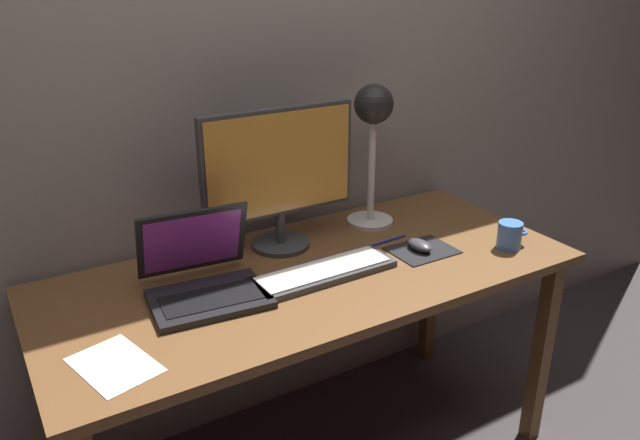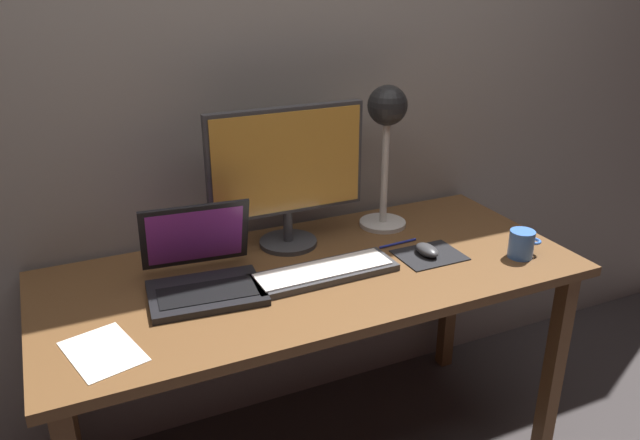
# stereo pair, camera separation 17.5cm
# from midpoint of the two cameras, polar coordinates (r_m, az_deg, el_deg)

# --- Properties ---
(back_wall) EXTENTS (4.80, 0.06, 2.60)m
(back_wall) POSITION_cam_midpoint_polar(r_m,az_deg,el_deg) (2.05, -9.19, 14.01)
(back_wall) COLOR gray
(back_wall) RESTS_ON ground
(desk) EXTENTS (1.60, 0.70, 0.74)m
(desk) POSITION_cam_midpoint_polar(r_m,az_deg,el_deg) (1.91, -3.39, -6.75)
(desk) COLOR brown
(desk) RESTS_ON ground
(monitor) EXTENTS (0.51, 0.19, 0.45)m
(monitor) POSITION_cam_midpoint_polar(r_m,az_deg,el_deg) (1.94, -6.40, 4.46)
(monitor) COLOR #38383A
(monitor) RESTS_ON desk
(keyboard_main) EXTENTS (0.44, 0.15, 0.03)m
(keyboard_main) POSITION_cam_midpoint_polar(r_m,az_deg,el_deg) (1.84, -2.43, -4.82)
(keyboard_main) COLOR #38383A
(keyboard_main) RESTS_ON desk
(laptop) EXTENTS (0.34, 0.33, 0.23)m
(laptop) POSITION_cam_midpoint_polar(r_m,az_deg,el_deg) (1.78, -13.56, -4.58)
(laptop) COLOR black
(laptop) RESTS_ON desk
(desk_lamp) EXTENTS (0.16, 0.16, 0.49)m
(desk_lamp) POSITION_cam_midpoint_polar(r_m,az_deg,el_deg) (2.09, 2.46, 8.58)
(desk_lamp) COLOR beige
(desk_lamp) RESTS_ON desk
(mousepad) EXTENTS (0.20, 0.16, 0.00)m
(mousepad) POSITION_cam_midpoint_polar(r_m,az_deg,el_deg) (2.01, 6.85, -2.81)
(mousepad) COLOR black
(mousepad) RESTS_ON desk
(mouse) EXTENTS (0.06, 0.10, 0.03)m
(mouse) POSITION_cam_midpoint_polar(r_m,az_deg,el_deg) (2.00, 6.62, -2.35)
(mouse) COLOR #38383A
(mouse) RESTS_ON mousepad
(coffee_mug) EXTENTS (0.11, 0.08, 0.09)m
(coffee_mug) POSITION_cam_midpoint_polar(r_m,az_deg,el_deg) (2.06, 14.62, -1.40)
(coffee_mug) COLOR #3F72CC
(coffee_mug) RESTS_ON desk
(paper_sheet_near_mouse) EXTENTS (0.20, 0.24, 0.00)m
(paper_sheet_near_mouse) POSITION_cam_midpoint_polar(r_m,az_deg,el_deg) (1.57, -21.35, -12.29)
(paper_sheet_near_mouse) COLOR white
(paper_sheet_near_mouse) RESTS_ON desk
(pen) EXTENTS (0.14, 0.02, 0.01)m
(pen) POSITION_cam_midpoint_polar(r_m,az_deg,el_deg) (2.06, 3.92, -1.89)
(pen) COLOR #2633A5
(pen) RESTS_ON desk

